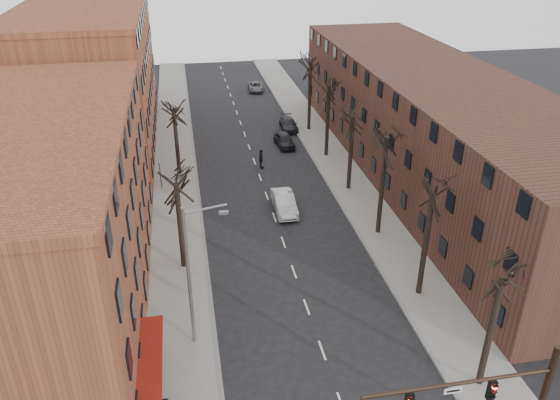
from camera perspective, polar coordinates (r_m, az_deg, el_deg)
sidewalk_left at (r=54.77m, az=-10.88°, el=3.08°), size 4.00×90.00×0.15m
sidewalk_right at (r=56.70m, az=5.49°, el=4.32°), size 4.00×90.00×0.15m
building_left_near at (r=35.41m, az=-24.32°, el=-2.47°), size 12.00×26.00×12.00m
building_left_far at (r=61.71m, az=-19.15°, el=11.68°), size 12.00×28.00×14.00m
building_right at (r=53.34m, az=15.56°, el=7.59°), size 12.00×50.00×10.00m
awning_left at (r=30.73m, az=-12.88°, el=-19.73°), size 1.20×7.00×0.15m
tree_right_a at (r=32.59m, az=20.01°, el=-17.61°), size 5.20×5.20×10.00m
tree_right_b at (r=37.84m, az=14.24°, el=-9.49°), size 5.20×5.20×10.80m
tree_right_c at (r=43.92m, az=10.16°, el=-3.42°), size 5.20×5.20×11.60m
tree_right_d at (r=50.54m, az=7.14°, el=1.14°), size 5.20×5.20×10.00m
tree_right_e at (r=57.52m, az=4.84°, el=4.61°), size 5.20×5.20×10.80m
tree_right_f at (r=64.73m, az=3.02°, el=7.32°), size 5.20×5.20×11.60m
tree_left_a at (r=39.85m, az=-9.97°, el=-6.90°), size 5.20×5.20×9.50m
tree_left_b at (r=53.88m, az=-10.44°, el=2.61°), size 5.20×5.20×9.50m
streetlight at (r=30.41m, az=-9.24°, el=-7.40°), size 2.45×0.22×9.03m
silver_sedan at (r=46.05m, az=0.44°, el=-0.30°), size 1.69×4.76×1.56m
parked_car_near at (r=59.64m, az=0.44°, el=6.30°), size 2.02×4.32×1.43m
parked_car_mid at (r=64.64m, az=0.90°, el=7.94°), size 1.93×4.50×1.29m
parked_car_far at (r=80.14m, az=-2.54°, el=11.76°), size 2.30×4.48×1.21m
pedestrian_crossing at (r=54.10m, az=-1.99°, el=4.32°), size 0.58×1.20×1.98m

